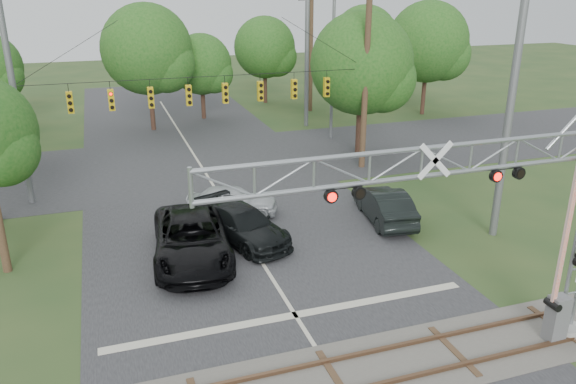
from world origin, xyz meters
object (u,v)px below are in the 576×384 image
object	(u,v)px
traffic_signal_span	(222,84)
sedan_silver	(232,201)
pickup_black	(192,239)
streetlight	(330,61)
car_dark	(243,225)
crossing_gantry	(491,211)

from	to	relation	value
traffic_signal_span	sedan_silver	distance (m)	7.03
pickup_black	streetlight	size ratio (longest dim) A/B	0.66
traffic_signal_span	pickup_black	size ratio (longest dim) A/B	2.92
car_dark	sedan_silver	xyz separation A→B (m)	(0.23, 3.05, -0.02)
pickup_black	car_dark	distance (m)	2.64
crossing_gantry	streetlight	bearing A→B (deg)	77.20
traffic_signal_span	pickup_black	distance (m)	10.82
sedan_silver	streetlight	bearing A→B (deg)	-23.30
sedan_silver	traffic_signal_span	bearing A→B (deg)	7.51
pickup_black	streetlight	world-z (taller)	streetlight
streetlight	pickup_black	bearing A→B (deg)	-128.32
pickup_black	car_dark	xyz separation A→B (m)	(2.42, 1.05, -0.15)
sedan_silver	streetlight	xyz separation A→B (m)	(10.10, 12.04, 4.87)
pickup_black	sedan_silver	xyz separation A→B (m)	(2.65, 4.10, -0.16)
crossing_gantry	sedan_silver	world-z (taller)	crossing_gantry
pickup_black	sedan_silver	bearing A→B (deg)	63.62
sedan_silver	pickup_black	bearing A→B (deg)	163.76
pickup_black	streetlight	bearing A→B (deg)	58.23
crossing_gantry	streetlight	distance (m)	26.04
crossing_gantry	traffic_signal_span	size ratio (longest dim) A/B	0.64
traffic_signal_span	car_dark	world-z (taller)	traffic_signal_span
pickup_black	traffic_signal_span	bearing A→B (deg)	75.74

